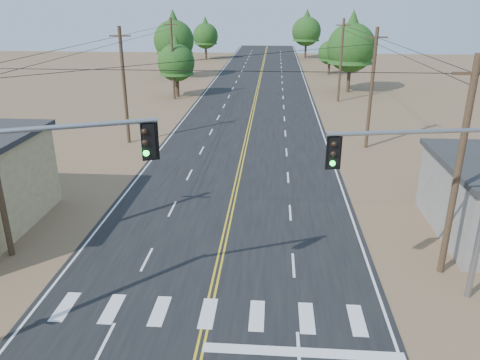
{
  "coord_description": "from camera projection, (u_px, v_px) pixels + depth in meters",
  "views": [
    {
      "loc": [
        2.48,
        -7.7,
        11.94
      ],
      "look_at": [
        0.85,
        14.19,
        3.5
      ],
      "focal_mm": 35.0,
      "sensor_mm": 36.0,
      "label": 1
    }
  ],
  "objects": [
    {
      "name": "road",
      "position": [
        244.0,
        151.0,
        39.54
      ],
      "size": [
        15.0,
        200.0,
        0.02
      ],
      "primitive_type": "cube",
      "color": "black",
      "rests_on": "ground"
    },
    {
      "name": "utility_pole_left_mid",
      "position": [
        124.0,
        85.0,
        40.3
      ],
      "size": [
        1.8,
        0.3,
        10.0
      ],
      "color": "#4C3826",
      "rests_on": "ground"
    },
    {
      "name": "utility_pole_left_far",
      "position": [
        173.0,
        59.0,
        58.92
      ],
      "size": [
        1.8,
        0.3,
        10.0
      ],
      "color": "#4C3826",
      "rests_on": "ground"
    },
    {
      "name": "utility_pole_right_near",
      "position": [
        458.0,
        169.0,
        20.23
      ],
      "size": [
        1.8,
        0.3,
        10.0
      ],
      "color": "#4C3826",
      "rests_on": "ground"
    },
    {
      "name": "utility_pole_right_mid",
      "position": [
        371.0,
        88.0,
        38.84
      ],
      "size": [
        1.8,
        0.3,
        10.0
      ],
      "color": "#4C3826",
      "rests_on": "ground"
    },
    {
      "name": "utility_pole_right_far",
      "position": [
        341.0,
        60.0,
        57.46
      ],
      "size": [
        1.8,
        0.3,
        10.0
      ],
      "color": "#4C3826",
      "rests_on": "ground"
    },
    {
      "name": "signal_mast_left",
      "position": [
        18.0,
        201.0,
        15.84
      ],
      "size": [
        6.56,
        2.88,
        8.25
      ],
      "rotation": [
        0.0,
        0.0,
        0.39
      ],
      "color": "gray",
      "rests_on": "ground"
    },
    {
      "name": "signal_mast_right",
      "position": [
        442.0,
        187.0,
        18.09
      ],
      "size": [
        6.76,
        1.58,
        7.64
      ],
      "rotation": [
        0.0,
        0.0,
        0.18
      ],
      "color": "gray",
      "rests_on": "ground"
    },
    {
      "name": "tree_left_near",
      "position": [
        176.0,
        59.0,
        60.57
      ],
      "size": [
        4.79,
        4.79,
        7.99
      ],
      "color": "#3F2D1E",
      "rests_on": "ground"
    },
    {
      "name": "tree_left_mid",
      "position": [
        174.0,
        36.0,
        75.23
      ],
      "size": [
        6.45,
        6.45,
        10.75
      ],
      "color": "#3F2D1E",
      "rests_on": "ground"
    },
    {
      "name": "tree_left_far",
      "position": [
        205.0,
        33.0,
        99.62
      ],
      "size": [
        5.34,
        5.34,
        8.9
      ],
      "color": "#3F2D1E",
      "rests_on": "ground"
    },
    {
      "name": "tree_right_near",
      "position": [
        352.0,
        43.0,
        63.03
      ],
      "size": [
        6.53,
        6.53,
        10.88
      ],
      "color": "#3F2D1E",
      "rests_on": "ground"
    },
    {
      "name": "tree_right_mid",
      "position": [
        330.0,
        50.0,
        79.32
      ],
      "size": [
        4.0,
        4.0,
        6.67
      ],
      "color": "#3F2D1E",
      "rests_on": "ground"
    },
    {
      "name": "tree_right_far",
      "position": [
        307.0,
        28.0,
        101.17
      ],
      "size": [
        6.22,
        6.22,
        10.37
      ],
      "color": "#3F2D1E",
      "rests_on": "ground"
    }
  ]
}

